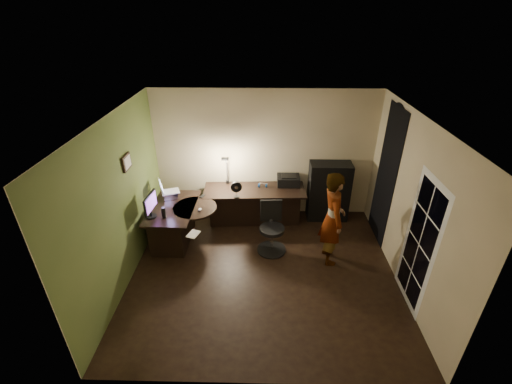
{
  "coord_description": "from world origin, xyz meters",
  "views": [
    {
      "loc": [
        -0.02,
        -4.54,
        4.08
      ],
      "look_at": [
        -0.15,
        1.05,
        1.0
      ],
      "focal_mm": 24.0,
      "sensor_mm": 36.0,
      "label": 1
    }
  ],
  "objects_px": {
    "monitor": "(150,209)",
    "person": "(333,219)",
    "office_chair": "(272,229)",
    "desk_right": "(255,206)",
    "cabinet": "(329,191)",
    "desk_left": "(175,224)"
  },
  "relations": [
    {
      "from": "desk_right",
      "to": "office_chair",
      "type": "bearing_deg",
      "value": -73.21
    },
    {
      "from": "office_chair",
      "to": "cabinet",
      "type": "bearing_deg",
      "value": 39.72
    },
    {
      "from": "monitor",
      "to": "person",
      "type": "distance_m",
      "value": 3.18
    },
    {
      "from": "person",
      "to": "desk_left",
      "type": "bearing_deg",
      "value": 75.61
    },
    {
      "from": "office_chair",
      "to": "person",
      "type": "relative_size",
      "value": 0.56
    },
    {
      "from": "cabinet",
      "to": "office_chair",
      "type": "xyz_separation_m",
      "value": [
        -1.2,
        -1.19,
        -0.15
      ]
    },
    {
      "from": "desk_right",
      "to": "monitor",
      "type": "xyz_separation_m",
      "value": [
        -1.8,
        -1.05,
        0.55
      ]
    },
    {
      "from": "cabinet",
      "to": "person",
      "type": "relative_size",
      "value": 0.73
    },
    {
      "from": "cabinet",
      "to": "office_chair",
      "type": "bearing_deg",
      "value": -135.23
    },
    {
      "from": "desk_left",
      "to": "person",
      "type": "xyz_separation_m",
      "value": [
        2.87,
        -0.48,
        0.48
      ]
    },
    {
      "from": "office_chair",
      "to": "person",
      "type": "height_order",
      "value": "person"
    },
    {
      "from": "desk_right",
      "to": "cabinet",
      "type": "relative_size",
      "value": 1.62
    },
    {
      "from": "desk_left",
      "to": "office_chair",
      "type": "bearing_deg",
      "value": -6.83
    },
    {
      "from": "desk_right",
      "to": "office_chair",
      "type": "distance_m",
      "value": 1.04
    },
    {
      "from": "desk_left",
      "to": "desk_right",
      "type": "relative_size",
      "value": 0.65
    },
    {
      "from": "desk_right",
      "to": "person",
      "type": "height_order",
      "value": "person"
    },
    {
      "from": "desk_right",
      "to": "cabinet",
      "type": "distance_m",
      "value": 1.58
    },
    {
      "from": "desk_left",
      "to": "cabinet",
      "type": "xyz_separation_m",
      "value": [
        3.05,
        0.92,
        0.25
      ]
    },
    {
      "from": "desk_left",
      "to": "person",
      "type": "height_order",
      "value": "person"
    },
    {
      "from": "person",
      "to": "desk_right",
      "type": "bearing_deg",
      "value": 44.17
    },
    {
      "from": "desk_left",
      "to": "cabinet",
      "type": "distance_m",
      "value": 3.2
    },
    {
      "from": "office_chair",
      "to": "desk_right",
      "type": "bearing_deg",
      "value": 104.47
    }
  ]
}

